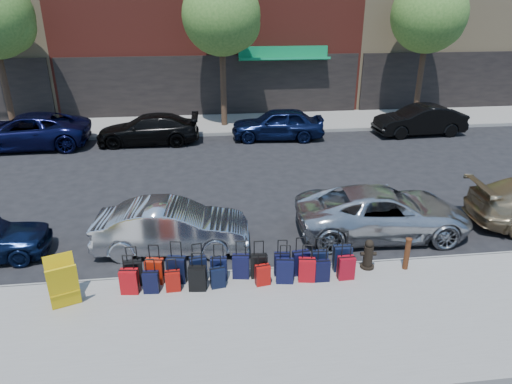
{
  "coord_description": "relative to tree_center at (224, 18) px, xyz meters",
  "views": [
    {
      "loc": [
        -0.71,
        -13.99,
        6.3
      ],
      "look_at": [
        0.82,
        -1.5,
        0.93
      ],
      "focal_mm": 32.0,
      "sensor_mm": 36.0,
      "label": 1
    }
  ],
  "objects": [
    {
      "name": "bollard",
      "position": [
        3.47,
        -14.4,
        -4.84
      ],
      "size": [
        0.15,
        0.15,
        0.83
      ],
      "color": "#38190C",
      "rests_on": "sidewalk_near"
    },
    {
      "name": "suitcase_back_3",
      "position": [
        -1.61,
        -14.66,
        -4.97
      ],
      "size": [
        0.42,
        0.27,
        0.94
      ],
      "rotation": [
        0.0,
        0.0,
        -0.11
      ],
      "color": "black",
      "rests_on": "sidewalk_near"
    },
    {
      "name": "car_far_1",
      "position": [
        -3.81,
        -2.42,
        -4.73
      ],
      "size": [
        4.73,
        2.01,
        1.36
      ],
      "primitive_type": "imported",
      "rotation": [
        0.0,
        0.0,
        -1.59
      ],
      "color": "black",
      "rests_on": "ground"
    },
    {
      "name": "suitcase_front_4",
      "position": [
        -1.11,
        -14.31,
        -4.97
      ],
      "size": [
        0.4,
        0.25,
        0.92
      ],
      "rotation": [
        0.0,
        0.0,
        -0.1
      ],
      "color": "black",
      "rests_on": "sidewalk_near"
    },
    {
      "name": "suitcase_front_2",
      "position": [
        -2.09,
        -14.28,
        -4.94
      ],
      "size": [
        0.47,
        0.31,
        1.04
      ],
      "rotation": [
        0.0,
        0.0,
        -0.19
      ],
      "color": "black",
      "rests_on": "sidewalk_near"
    },
    {
      "name": "suitcase_back_0",
      "position": [
        -3.13,
        -14.59,
        -4.97
      ],
      "size": [
        0.42,
        0.27,
        0.94
      ],
      "rotation": [
        0.0,
        0.0,
        -0.12
      ],
      "color": "#A60A0F",
      "rests_on": "sidewalk_near"
    },
    {
      "name": "car_near_1",
      "position": [
        -2.26,
        -12.49,
        -4.74
      ],
      "size": [
        4.17,
        1.71,
        1.34
      ],
      "primitive_type": "imported",
      "rotation": [
        0.0,
        0.0,
        1.5
      ],
      "color": "silver",
      "rests_on": "ground"
    },
    {
      "name": "suitcase_back_8",
      "position": [
        0.93,
        -14.61,
        -4.97
      ],
      "size": [
        0.42,
        0.28,
        0.92
      ],
      "rotation": [
        0.0,
        0.0,
        -0.16
      ],
      "color": "#A10A12",
      "rests_on": "sidewalk_near"
    },
    {
      "name": "suitcase_front_0",
      "position": [
        -3.08,
        -14.28,
        -4.96
      ],
      "size": [
        0.42,
        0.25,
        0.98
      ],
      "rotation": [
        0.0,
        0.0,
        0.07
      ],
      "color": "black",
      "rests_on": "sidewalk_near"
    },
    {
      "name": "suitcase_front_1",
      "position": [
        -2.59,
        -14.26,
        -4.96
      ],
      "size": [
        0.44,
        0.29,
        0.98
      ],
      "rotation": [
        0.0,
        0.0,
        -0.19
      ],
      "color": "#A91D0A",
      "rests_on": "sidewalk_near"
    },
    {
      "name": "car_near_2",
      "position": [
        3.66,
        -12.3,
        -4.73
      ],
      "size": [
        5.02,
        2.52,
        1.37
      ],
      "primitive_type": "imported",
      "rotation": [
        0.0,
        0.0,
        1.52
      ],
      "color": "silver",
      "rests_on": "ground"
    },
    {
      "name": "suitcase_back_9",
      "position": [
        1.29,
        -14.65,
        -5.0
      ],
      "size": [
        0.35,
        0.21,
        0.84
      ],
      "rotation": [
        0.0,
        0.0,
        -0.01
      ],
      "color": "black",
      "rests_on": "sidewalk_near"
    },
    {
      "name": "car_far_0",
      "position": [
        -9.23,
        -2.45,
        -4.64
      ],
      "size": [
        5.6,
        2.7,
        1.54
      ],
      "primitive_type": "imported",
      "rotation": [
        0.0,
        0.0,
        -1.54
      ],
      "color": "#0B0E33",
      "rests_on": "ground"
    },
    {
      "name": "suitcase_back_2",
      "position": [
        -2.16,
        -14.62,
        -5.01
      ],
      "size": [
        0.34,
        0.21,
        0.79
      ],
      "rotation": [
        0.0,
        0.0,
        0.04
      ],
      "color": "#931009",
      "rests_on": "sidewalk_near"
    },
    {
      "name": "fire_hydrant",
      "position": [
        2.56,
        -14.24,
        -4.91
      ],
      "size": [
        0.39,
        0.35,
        0.77
      ],
      "rotation": [
        0.0,
        0.0,
        -0.1
      ],
      "color": "black",
      "rests_on": "sidewalk_near"
    },
    {
      "name": "tree_center",
      "position": [
        0.0,
        0.0,
        0.0
      ],
      "size": [
        3.8,
        3.8,
        7.27
      ],
      "color": "black",
      "rests_on": "sidewalk_far"
    },
    {
      "name": "suitcase_back_4",
      "position": [
        -1.15,
        -14.61,
        -5.01
      ],
      "size": [
        0.36,
        0.24,
        0.79
      ],
      "rotation": [
        0.0,
        0.0,
        0.16
      ],
      "color": "black",
      "rests_on": "sidewalk_near"
    },
    {
      "name": "suitcase_back_10",
      "position": [
        1.88,
        -14.63,
        -4.98
      ],
      "size": [
        0.39,
        0.24,
        0.92
      ],
      "rotation": [
        0.0,
        0.0,
        0.03
      ],
      "color": "maroon",
      "rests_on": "sidewalk_near"
    },
    {
      "name": "sidewalk_far",
      "position": [
        -0.64,
        0.5,
        -5.34
      ],
      "size": [
        60.0,
        4.0,
        0.15
      ],
      "primitive_type": "cube",
      "color": "gray",
      "rests_on": "ground"
    },
    {
      "name": "suitcase_front_9",
      "position": [
        1.32,
        -14.28,
        -4.98
      ],
      "size": [
        0.38,
        0.22,
        0.9
      ],
      "rotation": [
        0.0,
        0.0,
        -0.04
      ],
      "color": "black",
      "rests_on": "sidewalk_near"
    },
    {
      "name": "suitcase_front_5",
      "position": [
        -0.59,
        -14.28,
        -4.96
      ],
      "size": [
        0.42,
        0.28,
        0.95
      ],
      "rotation": [
        0.0,
        0.0,
        -0.16
      ],
      "color": "black",
      "rests_on": "sidewalk_near"
    },
    {
      "name": "ground",
      "position": [
        -0.64,
        -9.5,
        -5.41
      ],
      "size": [
        120.0,
        120.0,
        0.0
      ],
      "primitive_type": "plane",
      "color": "black",
      "rests_on": "ground"
    },
    {
      "name": "curb_near",
      "position": [
        -0.64,
        -13.98,
        -5.34
      ],
      "size": [
        60.0,
        0.08,
        0.15
      ],
      "primitive_type": "cube",
      "color": "gray",
      "rests_on": "ground"
    },
    {
      "name": "car_far_3",
      "position": [
        9.37,
        -2.55,
        -4.68
      ],
      "size": [
        4.48,
        1.73,
        1.46
      ],
      "primitive_type": "imported",
      "rotation": [
        0.0,
        0.0,
        -1.53
      ],
      "color": "black",
      "rests_on": "ground"
    },
    {
      "name": "suitcase_front_8",
      "position": [
        0.86,
        -14.31,
        -4.96
      ],
      "size": [
        0.42,
        0.26,
        0.97
      ],
      "rotation": [
        0.0,
        0.0,
        0.1
      ],
      "color": "black",
      "rests_on": "sidewalk_near"
    },
    {
      "name": "suitcase_back_1",
      "position": [
        -2.65,
        -14.63,
        -5.0
      ],
      "size": [
        0.36,
        0.23,
        0.83
      ],
      "rotation": [
        0.0,
        0.0,
        -0.09
      ],
      "color": "black",
      "rests_on": "sidewalk_near"
    },
    {
      "name": "curb_far",
      "position": [
        -0.64,
        -1.52,
        -5.34
      ],
      "size": [
        60.0,
        0.08,
        0.15
      ],
      "primitive_type": "cube",
      "color": "gray",
      "rests_on": "ground"
    },
    {
      "name": "sidewalk_near",
      "position": [
        -0.64,
        -16.0,
        -5.34
      ],
      "size": [
        60.0,
        4.0,
        0.15
      ],
      "primitive_type": "cube",
      "color": "gray",
      "rests_on": "ground"
    },
    {
      "name": "tree_right",
      "position": [
        10.5,
        0.0,
        0.0
      ],
      "size": [
        3.8,
        3.8,
        7.27
      ],
      "color": "black",
      "rests_on": "sidewalk_far"
    },
    {
      "name": "suitcase_front_10",
      "position": [
        1.89,
        -14.26,
        -4.94
      ],
      "size": [
        0.43,
        0.24,
        1.03
      ],
      "rotation": [
        0.0,
        0.0,
        -0.01
      ],
      "color": "black",
      "rests_on": "sidewalk_near"
    },
    {
      "name": "car_far_2",
      "position": [
        2.27,
        -2.44,
        -4.66
      ],
      "size": [
        4.53,
        2.16,
        1.49
      ],
      "primitive_type": "imported",
      "rotation": [
        0.0,
        0.0,
        -1.66
      ],
      "color": "#0C1435",
      "rests_on": "ground"
    },
    {
      "name": "suitcase_back_6",
      "position": [
        -0.11,
        -14.64,
        -5.01
      ],
      "size": [
        0.36,
        0.25,
        0.8
      ],
      "rotation": [
        0.0,
        0.0,
        0.17
      ],
      "color": "#A20E0A",
      "rests_on": "sidewalk_near"
    },
    {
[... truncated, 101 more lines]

